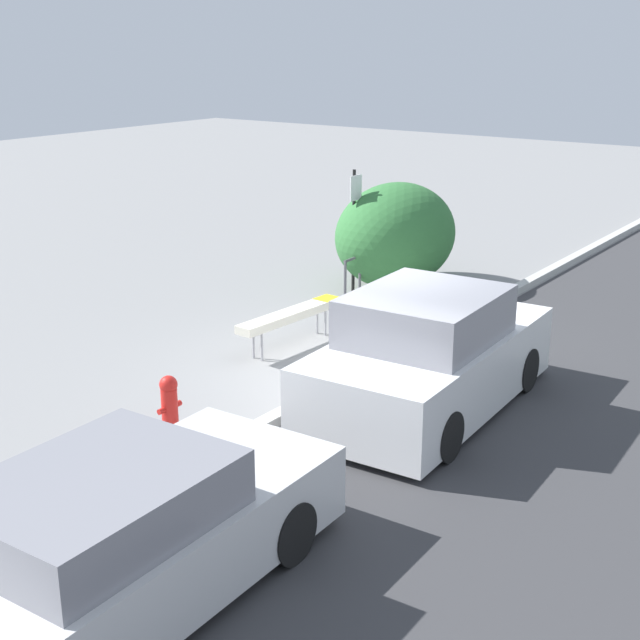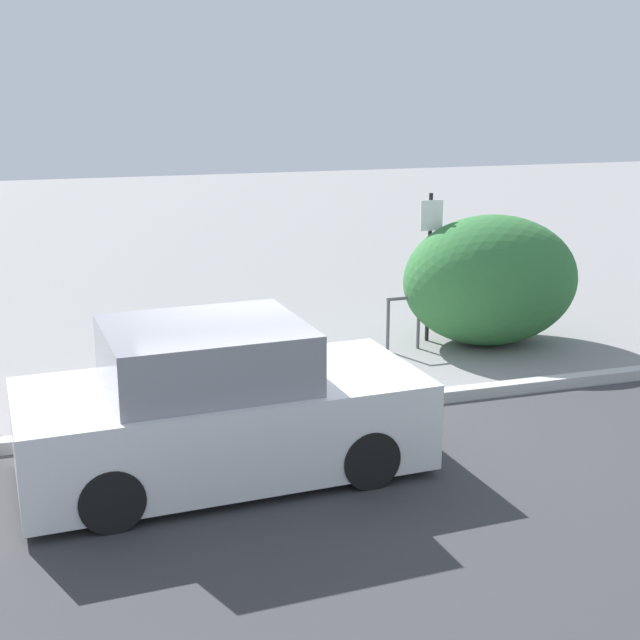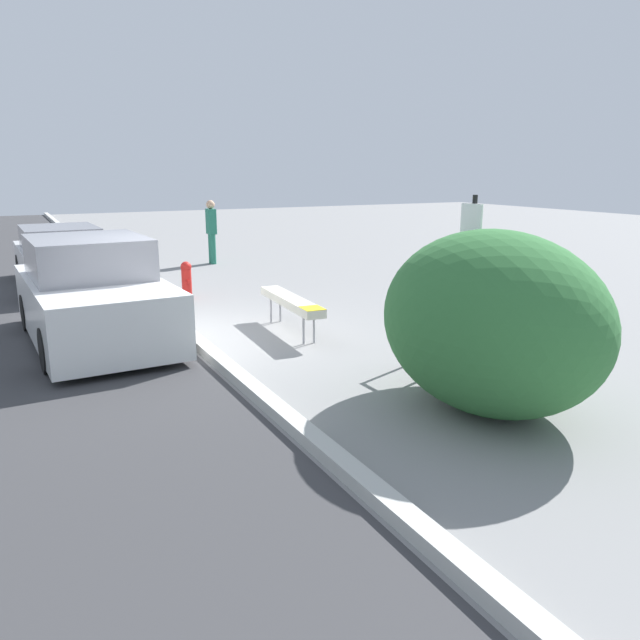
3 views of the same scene
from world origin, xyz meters
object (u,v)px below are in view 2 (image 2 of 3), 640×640
object	(u,v)px
bench	(242,343)
bike_rack	(403,318)
parked_car_near	(219,409)
sign_post	(430,253)

from	to	relation	value
bench	bike_rack	bearing A→B (deg)	16.42
bench	bike_rack	xyz separation A→B (m)	(2.61, 0.59, -0.00)
parked_car_near	bike_rack	bearing A→B (deg)	41.98
bike_rack	parked_car_near	bearing A→B (deg)	-135.15
bench	sign_post	size ratio (longest dim) A/B	0.94
sign_post	parked_car_near	bearing A→B (deg)	-136.67
sign_post	bike_rack	bearing A→B (deg)	-148.18
sign_post	bench	bearing A→B (deg)	-163.46
parked_car_near	bench	bearing A→B (deg)	69.76
bike_rack	sign_post	world-z (taller)	sign_post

